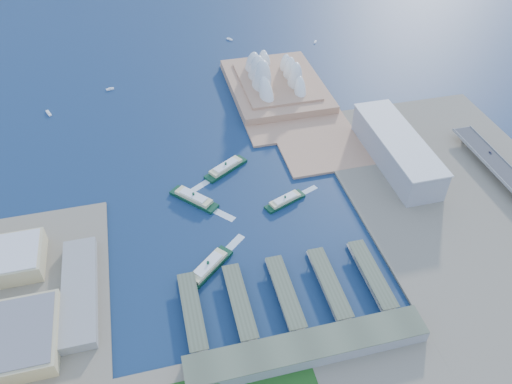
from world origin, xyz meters
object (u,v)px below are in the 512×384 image
object	(u,v)px
toaster_building	(396,150)
ferry_d	(285,199)
ferry_c	(208,266)
ferry_a	(194,197)
car_c	(490,153)
opera_house	(276,70)
ferry_b	(226,166)

from	to	relation	value
toaster_building	ferry_d	distance (m)	150.21
toaster_building	ferry_c	world-z (taller)	toaster_building
ferry_a	ferry_d	distance (m)	99.81
ferry_c	car_c	xyz separation A→B (m)	(351.61, 81.09, 10.03)
toaster_building	ferry_c	distance (m)	265.64
opera_house	ferry_d	distance (m)	242.46
toaster_building	car_c	distance (m)	112.18
ferry_c	ferry_d	world-z (taller)	ferry_c
ferry_a	car_c	world-z (taller)	car_c
ferry_b	ferry_d	bearing A→B (deg)	4.05
ferry_a	ferry_b	size ratio (longest dim) A/B	1.02
toaster_building	ferry_b	world-z (taller)	toaster_building
opera_house	car_c	bearing A→B (deg)	-48.64
ferry_c	ferry_d	distance (m)	121.43
car_c	ferry_c	bearing A→B (deg)	-167.01
opera_house	toaster_building	size ratio (longest dim) A/B	1.16
ferry_b	ferry_d	distance (m)	87.58
ferry_a	ferry_d	size ratio (longest dim) A/B	1.20
opera_house	ferry_c	size ratio (longest dim) A/B	3.08
toaster_building	ferry_d	bearing A→B (deg)	-166.66
ferry_b	car_c	xyz separation A→B (m)	(305.84, -62.42, 10.16)
toaster_building	ferry_a	distance (m)	241.95
opera_house	ferry_d	size ratio (longest dim) A/B	3.70
ferry_c	car_c	size ratio (longest dim) A/B	11.85
toaster_building	ferry_d	size ratio (longest dim) A/B	3.19
toaster_building	ferry_a	bearing A→B (deg)	-178.26
car_c	opera_house	bearing A→B (deg)	131.36
ferry_a	car_c	size ratio (longest dim) A/B	11.87
opera_house	ferry_a	xyz separation A→B (m)	(-151.38, -207.34, -26.46)
ferry_c	toaster_building	bearing A→B (deg)	-107.43
opera_house	ferry_b	world-z (taller)	opera_house
opera_house	toaster_building	bearing A→B (deg)	-65.77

